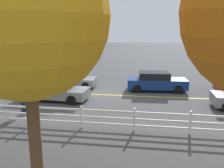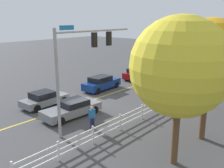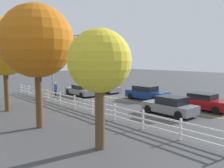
{
  "view_description": "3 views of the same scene",
  "coord_description": "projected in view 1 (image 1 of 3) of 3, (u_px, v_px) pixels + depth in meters",
  "views": [
    {
      "loc": [
        -3.54,
        17.22,
        4.95
      ],
      "look_at": [
        -1.37,
        2.36,
        1.4
      ],
      "focal_mm": 39.36,
      "sensor_mm": 36.0,
      "label": 1
    },
    {
      "loc": [
        14.72,
        16.37,
        7.51
      ],
      "look_at": [
        -1.26,
        2.35,
        1.92
      ],
      "focal_mm": 40.88,
      "sensor_mm": 36.0,
      "label": 2
    },
    {
      "loc": [
        -19.87,
        16.47,
        4.18
      ],
      "look_at": [
        -2.62,
        1.54,
        1.78
      ],
      "focal_mm": 36.88,
      "sensor_mm": 36.0,
      "label": 3
    }
  ],
  "objects": [
    {
      "name": "lane_center_stripe",
      "position": [
        153.0,
        97.0,
        17.65
      ],
      "size": [
        28.0,
        0.16,
        0.01
      ],
      "primitive_type": "cube",
      "color": "gold",
      "rests_on": "ground_plane"
    },
    {
      "name": "white_rail_fence",
      "position": [
        134.0,
        119.0,
        11.76
      ],
      "size": [
        26.1,
        0.1,
        1.15
      ],
      "color": "white",
      "rests_on": "ground_plane"
    },
    {
      "name": "signal_assembly",
      "position": [
        21.0,
        26.0,
        13.84
      ],
      "size": [
        6.96,
        0.38,
        7.03
      ],
      "color": "gray",
      "rests_on": "ground_plane"
    },
    {
      "name": "pedestrian",
      "position": [
        24.0,
        98.0,
        14.02
      ],
      "size": [
        0.42,
        0.29,
        1.69
      ],
      "rotation": [
        0.0,
        0.0,
        4.63
      ],
      "color": "#191E3F",
      "rests_on": "ground_plane"
    },
    {
      "name": "car_0",
      "position": [
        54.0,
        91.0,
        16.8
      ],
      "size": [
        4.84,
        2.12,
        1.29
      ],
      "rotation": [
        0.0,
        0.0,
        -0.05
      ],
      "color": "slate",
      "rests_on": "ground_plane"
    },
    {
      "name": "car_3",
      "position": [
        156.0,
        82.0,
        19.18
      ],
      "size": [
        4.65,
        2.03,
        1.48
      ],
      "rotation": [
        0.0,
        0.0,
        3.2
      ],
      "color": "navy",
      "rests_on": "ground_plane"
    },
    {
      "name": "car_2",
      "position": [
        70.0,
        80.0,
        20.36
      ],
      "size": [
        4.16,
        1.97,
        1.3
      ],
      "rotation": [
        0.0,
        0.0,
        3.17
      ],
      "color": "slate",
      "rests_on": "ground_plane"
    },
    {
      "name": "ground_plane",
      "position": [
        98.0,
        95.0,
        18.22
      ],
      "size": [
        120.0,
        120.0,
        0.0
      ],
      "primitive_type": "plane",
      "color": "#444447"
    },
    {
      "name": "tree_3",
      "position": [
        25.0,
        16.0,
        6.54
      ],
      "size": [
        4.61,
        4.61,
        7.53
      ],
      "color": "brown",
      "rests_on": "ground_plane"
    }
  ]
}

